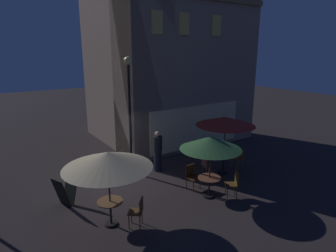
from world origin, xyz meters
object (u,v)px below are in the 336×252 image
(cafe_chair_2, at_px, (138,210))
(patron_standing_0, at_px, (158,151))
(cafe_chair_1, at_px, (234,182))
(cafe_table_1, at_px, (110,207))
(cafe_table_2, at_px, (223,161))
(cafe_chair_4, at_px, (206,164))
(patio_umbrella_1, at_px, (108,160))
(street_lamp_near_corner, at_px, (129,96))
(cafe_chair_3, at_px, (239,157))
(patio_umbrella_0, at_px, (211,143))
(patio_umbrella_2, at_px, (225,121))
(cafe_chair_0, at_px, (192,175))
(cafe_table_0, at_px, (209,182))
(menu_sandwich_board, at_px, (66,190))

(cafe_chair_2, distance_m, patron_standing_0, 4.05)
(cafe_chair_1, height_order, cafe_chair_2, cafe_chair_1)
(cafe_table_1, height_order, cafe_table_2, cafe_table_1)
(cafe_chair_4, height_order, patron_standing_0, patron_standing_0)
(cafe_table_1, relative_size, cafe_chair_1, 0.81)
(cafe_chair_2, height_order, cafe_chair_4, cafe_chair_4)
(patio_umbrella_1, xyz_separation_m, cafe_chair_4, (4.53, 1.04, -1.48))
(patio_umbrella_1, height_order, cafe_chair_2, patio_umbrella_1)
(cafe_chair_4, bearing_deg, cafe_table_1, -157.74)
(cafe_table_1, height_order, patio_umbrella_1, patio_umbrella_1)
(street_lamp_near_corner, bearing_deg, cafe_table_1, -125.99)
(patio_umbrella_1, bearing_deg, cafe_chair_3, 7.81)
(patron_standing_0, bearing_deg, street_lamp_near_corner, 54.09)
(street_lamp_near_corner, distance_m, cafe_table_2, 4.67)
(street_lamp_near_corner, xyz_separation_m, patio_umbrella_0, (1.31, -3.33, -1.24))
(cafe_chair_3, bearing_deg, cafe_table_1, 11.54)
(patio_umbrella_2, relative_size, patron_standing_0, 1.38)
(street_lamp_near_corner, xyz_separation_m, cafe_chair_0, (1.23, -2.46, -2.68))
(patron_standing_0, bearing_deg, cafe_chair_0, 172.04)
(cafe_chair_2, bearing_deg, cafe_chair_0, -119.63)
(cafe_table_0, relative_size, patron_standing_0, 0.45)
(patio_umbrella_0, bearing_deg, cafe_table_2, 33.31)
(cafe_chair_3, height_order, cafe_chair_4, cafe_chair_4)
(cafe_table_1, distance_m, patron_standing_0, 4.13)
(cafe_chair_2, bearing_deg, patio_umbrella_1, -0.00)
(cafe_chair_1, bearing_deg, patio_umbrella_2, -91.01)
(patio_umbrella_2, xyz_separation_m, cafe_chair_4, (-0.83, 0.14, -1.67))
(menu_sandwich_board, bearing_deg, cafe_table_0, -49.42)
(cafe_chair_1, relative_size, patron_standing_0, 0.54)
(street_lamp_near_corner, distance_m, cafe_chair_0, 3.84)
(street_lamp_near_corner, height_order, cafe_chair_0, street_lamp_near_corner)
(cafe_table_2, xyz_separation_m, cafe_chair_1, (-1.14, -1.69, 0.05))
(patio_umbrella_2, distance_m, cafe_chair_3, 1.87)
(cafe_table_2, distance_m, patron_standing_0, 2.76)
(cafe_table_2, height_order, patio_umbrella_1, patio_umbrella_1)
(cafe_chair_4, xyz_separation_m, patron_standing_0, (-1.33, 1.55, 0.33))
(cafe_chair_0, distance_m, cafe_chair_1, 1.56)
(patron_standing_0, bearing_deg, cafe_chair_1, -177.07)
(menu_sandwich_board, relative_size, cafe_table_2, 1.37)
(patio_umbrella_0, distance_m, patio_umbrella_2, 2.24)
(cafe_chair_1, bearing_deg, cafe_chair_2, 28.65)
(patio_umbrella_2, bearing_deg, cafe_table_2, 90.00)
(cafe_chair_3, bearing_deg, cafe_table_0, 27.06)
(patio_umbrella_0, relative_size, cafe_chair_3, 2.44)
(cafe_chair_0, relative_size, cafe_chair_4, 0.99)
(patio_umbrella_2, height_order, cafe_chair_4, patio_umbrella_2)
(street_lamp_near_corner, bearing_deg, cafe_table_0, -68.48)
(patron_standing_0, bearing_deg, menu_sandwich_board, 86.71)
(cafe_chair_4, bearing_deg, cafe_table_2, 0.00)
(cafe_chair_2, bearing_deg, patio_umbrella_0, -136.52)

